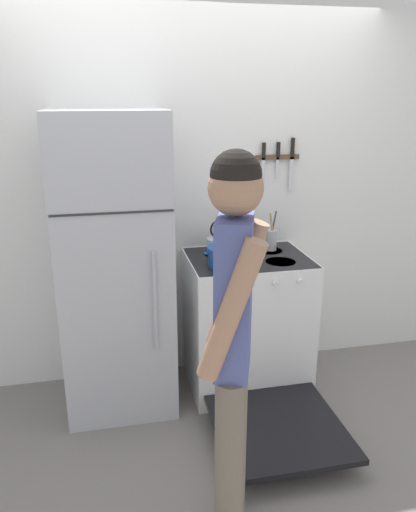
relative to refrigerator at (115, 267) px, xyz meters
name	(u,v)px	position (x,y,z in m)	size (l,w,h in m)	color
ground_plane	(196,365)	(0.57, 0.32, -0.94)	(14.00, 14.00, 0.00)	slate
wall_back	(194,199)	(0.57, 0.35, 0.33)	(10.00, 0.06, 2.55)	silver
refrigerator	(115,267)	(0.00, 0.00, 0.00)	(0.67, 0.66, 1.88)	#B7BABF
stove_range	(248,325)	(0.87, -0.03, -0.48)	(0.79, 1.37, 0.94)	white
dutch_oven_pot	(227,256)	(0.69, -0.11, 0.06)	(0.29, 0.25, 0.15)	#1E4C9E
tea_kettle	(220,243)	(0.70, 0.13, 0.07)	(0.22, 0.17, 0.24)	silver
utensil_jar	(271,239)	(1.07, 0.14, 0.08)	(0.07, 0.07, 0.28)	#B7BABF
person	(233,339)	(0.44, -1.21, 0.07)	(0.37, 0.42, 1.78)	#6B6051
wall_knife_strip	(279,156)	(1.15, 0.30, 0.61)	(0.31, 0.03, 0.36)	brown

